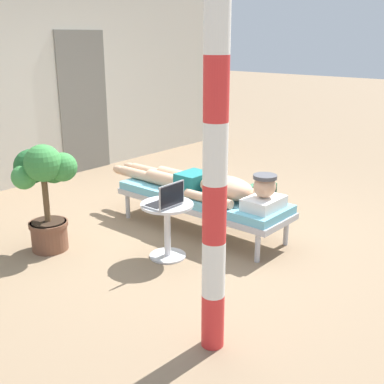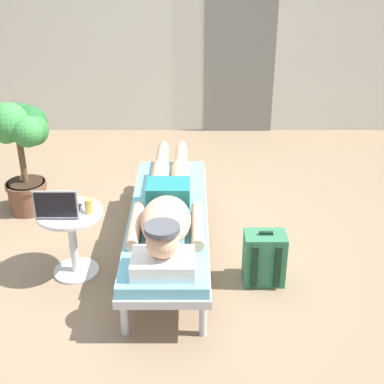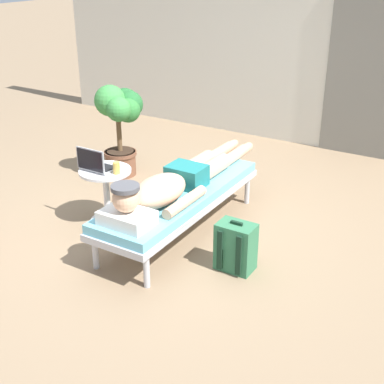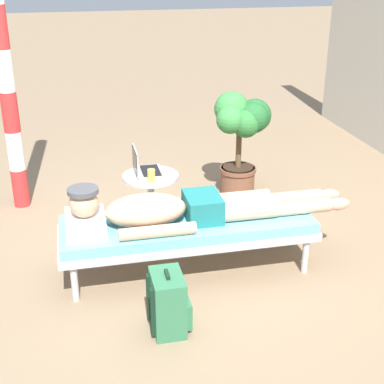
{
  "view_description": "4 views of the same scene",
  "coord_description": "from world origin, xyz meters",
  "px_view_note": "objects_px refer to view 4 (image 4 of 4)",
  "views": [
    {
      "loc": [
        -3.53,
        -3.09,
        1.97
      ],
      "look_at": [
        -0.01,
        -0.07,
        0.47
      ],
      "focal_mm": 45.52,
      "sensor_mm": 36.0,
      "label": 1
    },
    {
      "loc": [
        0.34,
        -3.65,
        2.43
      ],
      "look_at": [
        0.34,
        -0.26,
        0.7
      ],
      "focal_mm": 50.95,
      "sensor_mm": 36.0,
      "label": 2
    },
    {
      "loc": [
        2.46,
        -3.62,
        2.34
      ],
      "look_at": [
        0.34,
        -0.14,
        0.48
      ],
      "focal_mm": 49.31,
      "sensor_mm": 36.0,
      "label": 3
    },
    {
      "loc": [
        3.81,
        -0.84,
        2.28
      ],
      "look_at": [
        0.03,
        0.01,
        0.59
      ],
      "focal_mm": 51.77,
      "sensor_mm": 36.0,
      "label": 4
    }
  ],
  "objects_px": {
    "backpack": "(168,303)",
    "person_reclining": "(177,209)",
    "side_table": "(151,193)",
    "drink_glass": "(151,176)",
    "potted_plant": "(242,128)",
    "lounge_chair": "(188,229)",
    "laptop": "(143,167)",
    "porch_post": "(5,71)"
  },
  "relations": [
    {
      "from": "backpack",
      "to": "person_reclining",
      "type": "bearing_deg",
      "value": 164.42
    },
    {
      "from": "side_table",
      "to": "drink_glass",
      "type": "bearing_deg",
      "value": -5.45
    },
    {
      "from": "potted_plant",
      "to": "side_table",
      "type": "bearing_deg",
      "value": -58.82
    },
    {
      "from": "lounge_chair",
      "to": "potted_plant",
      "type": "bearing_deg",
      "value": 147.69
    },
    {
      "from": "side_table",
      "to": "potted_plant",
      "type": "distance_m",
      "value": 1.21
    },
    {
      "from": "lounge_chair",
      "to": "potted_plant",
      "type": "xyz_separation_m",
      "value": [
        -1.3,
        0.82,
        0.34
      ]
    },
    {
      "from": "side_table",
      "to": "laptop",
      "type": "relative_size",
      "value": 1.69
    },
    {
      "from": "drink_glass",
      "to": "person_reclining",
      "type": "bearing_deg",
      "value": 10.61
    },
    {
      "from": "person_reclining",
      "to": "potted_plant",
      "type": "relative_size",
      "value": 2.08
    },
    {
      "from": "drink_glass",
      "to": "porch_post",
      "type": "relative_size",
      "value": 0.04
    },
    {
      "from": "lounge_chair",
      "to": "person_reclining",
      "type": "relative_size",
      "value": 0.89
    },
    {
      "from": "potted_plant",
      "to": "laptop",
      "type": "bearing_deg",
      "value": -62.61
    },
    {
      "from": "lounge_chair",
      "to": "person_reclining",
      "type": "distance_m",
      "value": 0.19
    },
    {
      "from": "lounge_chair",
      "to": "side_table",
      "type": "relative_size",
      "value": 3.69
    },
    {
      "from": "drink_glass",
      "to": "backpack",
      "type": "distance_m",
      "value": 1.32
    },
    {
      "from": "backpack",
      "to": "porch_post",
      "type": "xyz_separation_m",
      "value": [
        -2.2,
        -1.05,
        1.11
      ]
    },
    {
      "from": "drink_glass",
      "to": "laptop",
      "type": "bearing_deg",
      "value": -170.02
    },
    {
      "from": "lounge_chair",
      "to": "side_table",
      "type": "height_order",
      "value": "side_table"
    },
    {
      "from": "person_reclining",
      "to": "laptop",
      "type": "xyz_separation_m",
      "value": [
        -0.76,
        -0.14,
        0.06
      ]
    },
    {
      "from": "lounge_chair",
      "to": "backpack",
      "type": "bearing_deg",
      "value": -21.6
    },
    {
      "from": "side_table",
      "to": "porch_post",
      "type": "relative_size",
      "value": 0.2
    },
    {
      "from": "laptop",
      "to": "porch_post",
      "type": "distance_m",
      "value": 1.51
    },
    {
      "from": "drink_glass",
      "to": "backpack",
      "type": "height_order",
      "value": "drink_glass"
    },
    {
      "from": "side_table",
      "to": "drink_glass",
      "type": "distance_m",
      "value": 0.27
    },
    {
      "from": "person_reclining",
      "to": "porch_post",
      "type": "xyz_separation_m",
      "value": [
        -1.49,
        -1.24,
        0.79
      ]
    },
    {
      "from": "side_table",
      "to": "backpack",
      "type": "relative_size",
      "value": 1.23
    },
    {
      "from": "side_table",
      "to": "backpack",
      "type": "bearing_deg",
      "value": -4.4
    },
    {
      "from": "side_table",
      "to": "laptop",
      "type": "xyz_separation_m",
      "value": [
        -0.06,
        -0.05,
        0.23
      ]
    },
    {
      "from": "backpack",
      "to": "drink_glass",
      "type": "bearing_deg",
      "value": 175.72
    },
    {
      "from": "laptop",
      "to": "side_table",
      "type": "bearing_deg",
      "value": 40.52
    },
    {
      "from": "side_table",
      "to": "laptop",
      "type": "distance_m",
      "value": 0.24
    },
    {
      "from": "lounge_chair",
      "to": "drink_glass",
      "type": "height_order",
      "value": "drink_glass"
    },
    {
      "from": "person_reclining",
      "to": "drink_glass",
      "type": "relative_size",
      "value": 19.87
    },
    {
      "from": "side_table",
      "to": "potted_plant",
      "type": "height_order",
      "value": "potted_plant"
    },
    {
      "from": "porch_post",
      "to": "backpack",
      "type": "bearing_deg",
      "value": 25.45
    },
    {
      "from": "person_reclining",
      "to": "backpack",
      "type": "bearing_deg",
      "value": -15.58
    },
    {
      "from": "laptop",
      "to": "backpack",
      "type": "bearing_deg",
      "value": -2.23
    },
    {
      "from": "laptop",
      "to": "potted_plant",
      "type": "relative_size",
      "value": 0.3
    },
    {
      "from": "drink_glass",
      "to": "porch_post",
      "type": "distance_m",
      "value": 1.65
    },
    {
      "from": "person_reclining",
      "to": "backpack",
      "type": "xyz_separation_m",
      "value": [
        0.71,
        -0.2,
        -0.32
      ]
    },
    {
      "from": "lounge_chair",
      "to": "porch_post",
      "type": "xyz_separation_m",
      "value": [
        -1.49,
        -1.33,
        0.96
      ]
    },
    {
      "from": "lounge_chair",
      "to": "side_table",
      "type": "distance_m",
      "value": 0.72
    }
  ]
}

